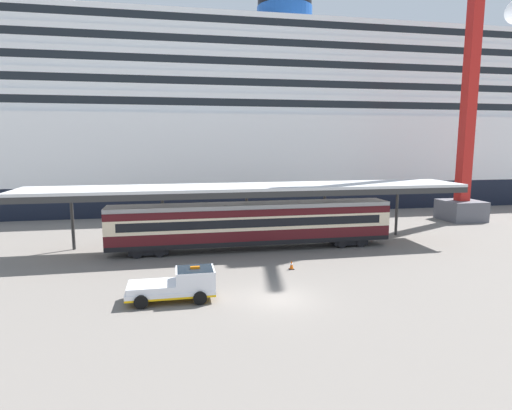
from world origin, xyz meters
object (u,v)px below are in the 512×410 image
(train_carriage, at_px, (252,224))
(dockside_crane, at_px, (476,66))
(service_truck, at_px, (180,284))
(traffic_cone_near, at_px, (195,276))
(cruise_ship, at_px, (315,125))
(traffic_cone_mid, at_px, (292,265))

(train_carriage, relative_size, dockside_crane, 0.44)
(service_truck, xyz_separation_m, traffic_cone_near, (1.07, 3.29, -0.67))
(cruise_ship, distance_m, dockside_crane, 25.72)
(train_carriage, bearing_deg, cruise_ship, 62.49)
(service_truck, bearing_deg, cruise_ship, 61.69)
(dockside_crane, bearing_deg, service_truck, -149.91)
(train_carriage, relative_size, traffic_cone_mid, 35.08)
(traffic_cone_near, relative_size, dockside_crane, 0.01)
(cruise_ship, xyz_separation_m, service_truck, (-22.62, -41.99, -11.13))
(train_carriage, bearing_deg, service_truck, -120.49)
(train_carriage, xyz_separation_m, traffic_cone_mid, (1.78, -6.40, -1.97))
(traffic_cone_near, bearing_deg, service_truck, -108.07)
(cruise_ship, relative_size, train_carriage, 5.27)
(service_truck, bearing_deg, traffic_cone_near, 71.93)
(traffic_cone_mid, bearing_deg, dockside_crane, 30.39)
(traffic_cone_mid, bearing_deg, cruise_ship, 68.99)
(train_carriage, bearing_deg, traffic_cone_near, -125.03)
(cruise_ship, distance_m, train_carriage, 36.30)
(train_carriage, xyz_separation_m, service_truck, (-6.48, -11.00, -1.32))
(cruise_ship, bearing_deg, train_carriage, -117.51)
(dockside_crane, bearing_deg, cruise_ship, 118.16)
(dockside_crane, bearing_deg, train_carriage, -162.24)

